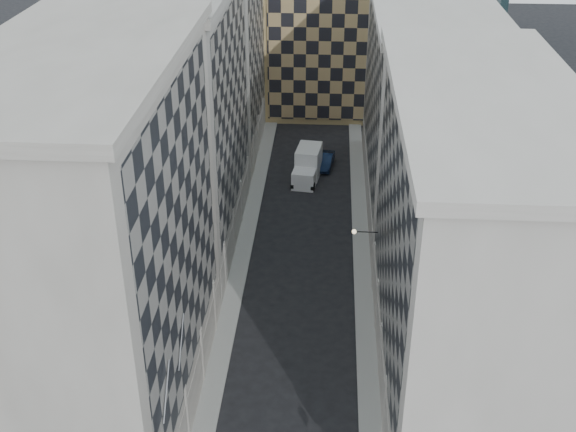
% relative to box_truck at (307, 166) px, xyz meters
% --- Properties ---
extents(sidewalk_west, '(1.50, 100.00, 0.15)m').
position_rel_box_truck_xyz_m(sidewalk_west, '(-5.13, -15.63, -1.34)').
color(sidewalk_west, '#969691').
rests_on(sidewalk_west, ground).
extents(sidewalk_east, '(1.50, 100.00, 0.15)m').
position_rel_box_truck_xyz_m(sidewalk_east, '(5.37, -15.63, -1.34)').
color(sidewalk_east, '#969691').
rests_on(sidewalk_east, ground).
extents(bldg_left_a, '(10.80, 22.80, 23.70)m').
position_rel_box_truck_xyz_m(bldg_left_a, '(-10.76, -34.63, 10.41)').
color(bldg_left_a, gray).
rests_on(bldg_left_a, ground).
extents(bldg_left_b, '(10.80, 22.80, 22.70)m').
position_rel_box_truck_xyz_m(bldg_left_b, '(-10.76, -12.63, 9.91)').
color(bldg_left_b, gray).
rests_on(bldg_left_b, ground).
extents(bldg_left_c, '(10.80, 22.80, 21.70)m').
position_rel_box_truck_xyz_m(bldg_left_c, '(-10.76, 9.37, 9.41)').
color(bldg_left_c, gray).
rests_on(bldg_left_c, ground).
extents(bldg_right_a, '(10.80, 26.80, 20.70)m').
position_rel_box_truck_xyz_m(bldg_right_a, '(11.00, -30.63, 8.90)').
color(bldg_right_a, '#ADA89F').
rests_on(bldg_right_a, ground).
extents(bldg_right_b, '(10.80, 28.80, 19.70)m').
position_rel_box_truck_xyz_m(bldg_right_b, '(11.01, -3.63, 8.43)').
color(bldg_right_b, '#ADA89F').
rests_on(bldg_right_b, ground).
extents(tan_block, '(16.80, 14.80, 18.80)m').
position_rel_box_truck_xyz_m(tan_block, '(2.12, 22.26, 8.02)').
color(tan_block, tan).
rests_on(tan_block, ground).
extents(flagpoles_left, '(0.10, 6.33, 2.33)m').
position_rel_box_truck_xyz_m(flagpoles_left, '(-5.78, -39.63, 6.58)').
color(flagpoles_left, gray).
rests_on(flagpoles_left, ground).
extents(bracket_lamp, '(1.98, 0.36, 0.36)m').
position_rel_box_truck_xyz_m(bracket_lamp, '(4.50, -21.63, 4.78)').
color(bracket_lamp, black).
rests_on(bracket_lamp, ground).
extents(box_truck, '(3.16, 6.20, 3.26)m').
position_rel_box_truck_xyz_m(box_truck, '(0.00, 0.00, 0.00)').
color(box_truck, white).
rests_on(box_truck, ground).
extents(dark_car, '(2.17, 4.71, 1.50)m').
position_rel_box_truck_xyz_m(dark_car, '(1.84, 2.97, -0.67)').
color(dark_car, '#101E3B').
rests_on(dark_car, ground).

